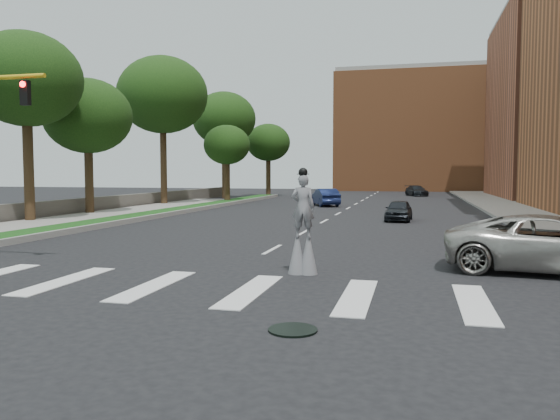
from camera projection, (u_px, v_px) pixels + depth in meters
The scene contains 18 objects.
ground_plane at pixel (185, 297), 12.57m from camera, with size 160.00×160.00×0.00m, color black.
grass_median at pixel (145, 215), 34.68m from camera, with size 2.00×60.00×0.25m, color #123E11.
median_curb at pixel (160, 216), 34.43m from camera, with size 0.20×60.00×0.28m, color gray.
sidewalk_right at pixel (537, 217), 33.79m from camera, with size 5.00×90.00×0.18m, color gray.
stone_wall at pixel (87, 206), 37.90m from camera, with size 0.50×56.00×1.10m, color #514C46.
manhole at pixel (293, 330), 9.91m from camera, with size 0.90×0.90×0.04m, color black.
building_backdrop at pixel (421, 133), 86.05m from camera, with size 26.00×14.00×18.00m, color #A45D33.
stilt_performer at pixel (303, 232), 15.38m from camera, with size 0.84×0.54×3.01m.
suv_crossing at pixel (554, 244), 15.55m from camera, with size 2.75×5.96×1.66m, color #A8A59E.
car_near at pixel (399, 210), 32.33m from camera, with size 1.47×3.65×1.25m, color black.
car_mid at pixel (325, 197), 46.44m from camera, with size 1.56×4.48×1.48m, color navy.
car_far at pixel (417, 191), 65.56m from camera, with size 1.77×4.34×1.26m, color black.
tree_2 at pixel (26, 80), 30.35m from camera, with size 6.18×6.18×10.68m.
tree_3 at pixel (88, 117), 36.06m from camera, with size 5.81×5.81×9.06m.
tree_4 at pixel (163, 95), 46.68m from camera, with size 7.74×7.74×12.77m.
tree_5 at pixel (224, 119), 59.32m from camera, with size 6.90×6.90×11.59m.
tree_6 at pixel (227, 145), 51.13m from camera, with size 4.36×4.36×7.29m.
tree_7 at pixel (268, 143), 64.81m from camera, with size 5.21×5.21×8.61m.
Camera 1 is at (5.11, -11.51, 2.89)m, focal length 35.00 mm.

